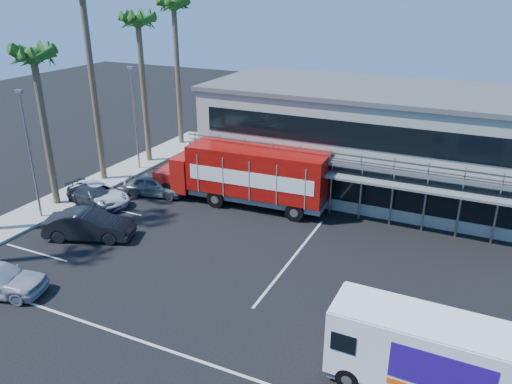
% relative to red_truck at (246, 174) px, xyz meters
% --- Properties ---
extents(ground, '(120.00, 120.00, 0.00)m').
position_rel_red_truck_xyz_m(ground, '(3.43, -8.46, -2.20)').
color(ground, black).
rests_on(ground, ground).
extents(building, '(22.40, 12.00, 7.30)m').
position_rel_red_truck_xyz_m(building, '(6.43, 6.48, 1.46)').
color(building, gray).
rests_on(building, ground).
extents(curb_strip, '(3.00, 32.00, 0.16)m').
position_rel_red_truck_xyz_m(curb_strip, '(-11.57, -2.46, -2.12)').
color(curb_strip, '#A5A399').
rests_on(curb_strip, ground).
extents(palm_c, '(2.80, 2.80, 10.75)m').
position_rel_red_truck_xyz_m(palm_c, '(-11.47, -5.46, 7.01)').
color(palm_c, brown).
rests_on(palm_c, ground).
extents(palm_e, '(2.80, 2.80, 12.25)m').
position_rel_red_truck_xyz_m(palm_e, '(-11.27, 4.54, 8.37)').
color(palm_e, brown).
rests_on(palm_e, ground).
extents(palm_f, '(2.80, 2.80, 13.25)m').
position_rel_red_truck_xyz_m(palm_f, '(-11.67, 10.04, 9.27)').
color(palm_f, brown).
rests_on(palm_f, ground).
extents(light_pole_near, '(0.50, 0.25, 8.09)m').
position_rel_red_truck_xyz_m(light_pole_near, '(-10.77, -7.46, 2.30)').
color(light_pole_near, gray).
rests_on(light_pole_near, ground).
extents(light_pole_far, '(0.50, 0.25, 8.09)m').
position_rel_red_truck_xyz_m(light_pole_far, '(-10.77, 2.54, 2.30)').
color(light_pole_far, gray).
rests_on(light_pole_far, ground).
extents(red_truck, '(11.97, 3.34, 3.99)m').
position_rel_red_truck_xyz_m(red_truck, '(0.00, 0.00, 0.00)').
color(red_truck, '#A3130D').
rests_on(red_truck, ground).
extents(white_van, '(6.42, 2.30, 3.12)m').
position_rel_red_truck_xyz_m(white_van, '(12.90, -12.45, -0.54)').
color(white_van, white).
rests_on(white_van, ground).
extents(parked_car_b, '(5.34, 3.42, 1.66)m').
position_rel_red_truck_xyz_m(parked_car_b, '(-6.07, -8.23, -1.37)').
color(parked_car_b, black).
rests_on(parked_car_b, ground).
extents(parked_car_c, '(5.20, 3.33, 1.34)m').
position_rel_red_truck_xyz_m(parked_car_c, '(-9.07, -4.06, -1.53)').
color(parked_car_c, white).
rests_on(parked_car_c, ground).
extents(parked_car_d, '(4.80, 2.71, 1.31)m').
position_rel_red_truck_xyz_m(parked_car_d, '(-9.07, -4.46, -1.54)').
color(parked_car_d, '#282B35').
rests_on(parked_car_d, ground).
extents(parked_car_e, '(4.60, 2.55, 1.48)m').
position_rel_red_truck_xyz_m(parked_car_e, '(-6.51, -1.26, -1.46)').
color(parked_car_e, slate).
rests_on(parked_car_e, ground).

